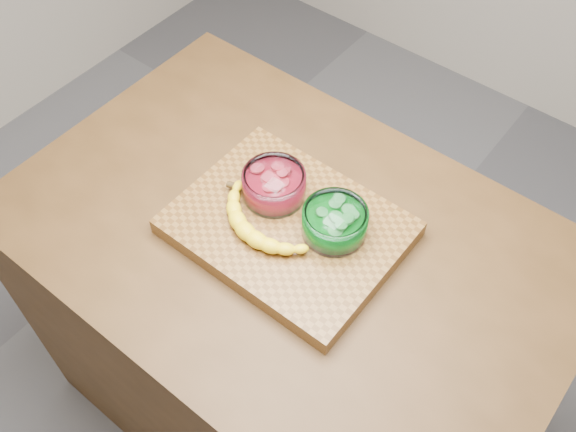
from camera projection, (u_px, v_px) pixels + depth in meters
The scene contains 6 objects.
ground at pixel (288, 399), 2.05m from camera, with size 3.50×3.50×0.00m, color #5A5A5F.
counter at pixel (288, 334), 1.70m from camera, with size 1.20×0.80×0.90m, color #482E15.
cutting_board at pixel (288, 228), 1.33m from camera, with size 0.45×0.35×0.04m, color brown.
bowl_red at pixel (274, 185), 1.33m from camera, with size 0.13×0.13×0.06m.
bowl_green at pixel (335, 222), 1.27m from camera, with size 0.13×0.13×0.06m.
banana at pixel (262, 222), 1.29m from camera, with size 0.26×0.14×0.04m, color yellow, non-canonical shape.
Camera 1 is at (0.49, -0.62, 1.98)m, focal length 40.00 mm.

